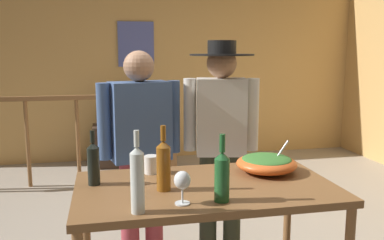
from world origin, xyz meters
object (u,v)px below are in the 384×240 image
(tv_console, at_px, (127,145))
(flat_screen_tv, at_px, (127,107))
(wine_bottle_amber, at_px, (164,164))
(wine_bottle_green, at_px, (222,175))
(serving_table, at_px, (206,198))
(framed_picture, at_px, (136,44))
(person_standing_right, at_px, (221,132))
(salad_bowl, at_px, (267,163))
(mug_white, at_px, (152,164))
(wine_glass, at_px, (182,182))
(person_standing_left, at_px, (140,142))
(wine_bottle_clear, at_px, (137,179))
(stair_railing, at_px, (94,127))
(wine_bottle_dark, at_px, (93,163))

(tv_console, distance_m, flat_screen_tv, 0.51)
(wine_bottle_amber, bearing_deg, flat_screen_tv, 90.09)
(wine_bottle_green, bearing_deg, serving_table, 93.68)
(framed_picture, relative_size, wine_bottle_green, 1.81)
(person_standing_right, bearing_deg, salad_bowl, 114.15)
(mug_white, bearing_deg, wine_glass, -80.83)
(person_standing_right, bearing_deg, framed_picture, -71.30)
(person_standing_right, bearing_deg, wine_bottle_amber, 66.78)
(serving_table, relative_size, wine_bottle_green, 4.21)
(person_standing_left, bearing_deg, mug_white, 81.85)
(wine_bottle_green, relative_size, person_standing_left, 0.22)
(serving_table, relative_size, person_standing_left, 0.93)
(serving_table, xyz_separation_m, person_standing_right, (0.29, 0.72, 0.22))
(tv_console, height_order, wine_bottle_green, wine_bottle_green)
(serving_table, height_order, salad_bowl, salad_bowl)
(wine_bottle_amber, xyz_separation_m, mug_white, (-0.03, 0.32, -0.09))
(wine_bottle_clear, bearing_deg, wine_bottle_amber, 60.55)
(flat_screen_tv, bearing_deg, stair_railing, -120.71)
(wine_bottle_clear, bearing_deg, wine_bottle_dark, 114.13)
(framed_picture, height_order, mug_white, framed_picture)
(wine_glass, height_order, person_standing_left, person_standing_left)
(framed_picture, distance_m, wine_bottle_dark, 3.66)
(wine_bottle_green, bearing_deg, person_standing_right, 74.32)
(stair_railing, xyz_separation_m, mug_white, (0.39, -2.40, 0.19))
(framed_picture, distance_m, tv_console, 1.38)
(serving_table, bearing_deg, person_standing_left, 112.01)
(salad_bowl, relative_size, person_standing_right, 0.23)
(wine_glass, bearing_deg, flat_screen_tv, 91.02)
(serving_table, distance_m, person_standing_left, 0.80)
(person_standing_left, bearing_deg, wine_bottle_clear, 72.66)
(flat_screen_tv, bearing_deg, wine_bottle_clear, -92.38)
(wine_glass, distance_m, wine_bottle_amber, 0.23)
(salad_bowl, xyz_separation_m, wine_bottle_dark, (-1.02, -0.03, 0.07))
(tv_console, relative_size, wine_bottle_green, 2.68)
(stair_railing, xyz_separation_m, wine_bottle_amber, (0.41, -2.72, 0.27))
(wine_glass, distance_m, person_standing_left, 0.99)
(stair_railing, bearing_deg, wine_bottle_amber, -81.36)
(tv_console, bearing_deg, mug_white, -90.40)
(serving_table, distance_m, wine_bottle_dark, 0.65)
(framed_picture, bearing_deg, person_standing_right, -82.91)
(salad_bowl, xyz_separation_m, wine_bottle_clear, (-0.82, -0.48, 0.10))
(wine_bottle_dark, height_order, person_standing_left, person_standing_left)
(flat_screen_tv, relative_size, serving_table, 0.36)
(tv_console, xyz_separation_m, person_standing_right, (0.54, -2.67, 0.67))
(wine_glass, bearing_deg, framed_picture, 88.51)
(stair_railing, relative_size, tv_console, 3.12)
(framed_picture, relative_size, wine_bottle_amber, 1.75)
(tv_console, xyz_separation_m, wine_bottle_clear, (-0.15, -3.72, 0.69))
(stair_railing, bearing_deg, wine_bottle_green, -77.19)
(wine_glass, relative_size, wine_bottle_green, 0.49)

